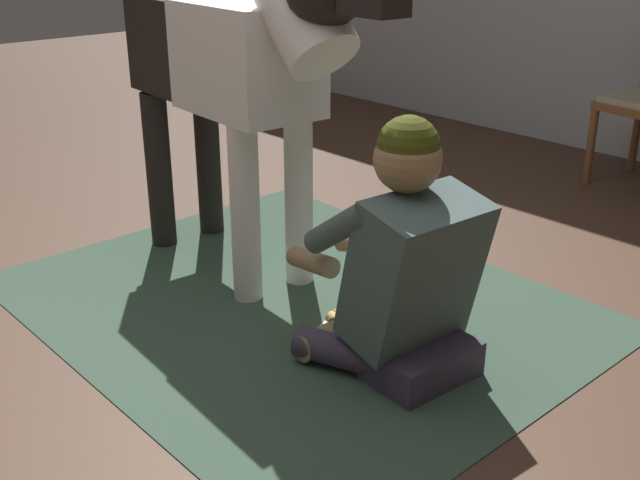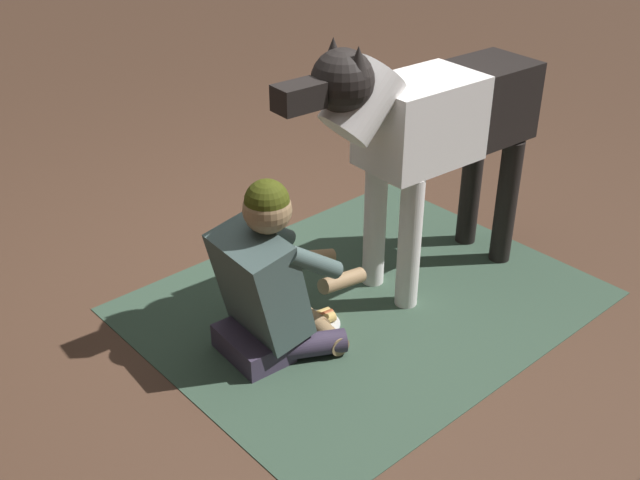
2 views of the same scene
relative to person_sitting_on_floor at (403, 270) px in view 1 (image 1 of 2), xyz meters
name	(u,v)px [view 1 (image 1 of 2)]	position (x,y,z in m)	size (l,w,h in m)	color
ground_plane	(225,342)	(-0.51, -0.35, -0.35)	(15.05, 15.05, 0.00)	#4D3425
area_rug	(295,302)	(-0.57, 0.03, -0.34)	(2.13, 1.70, 0.01)	#344C3B
person_sitting_on_floor	(403,270)	(0.00, 0.00, 0.00)	(0.69, 0.58, 0.84)	#3E344A
large_dog	(237,66)	(-0.94, 0.07, 0.51)	(1.66, 0.42, 1.35)	white
hot_dog_on_plate	(349,327)	(-0.26, 0.02, -0.32)	(0.23, 0.23, 0.06)	silver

